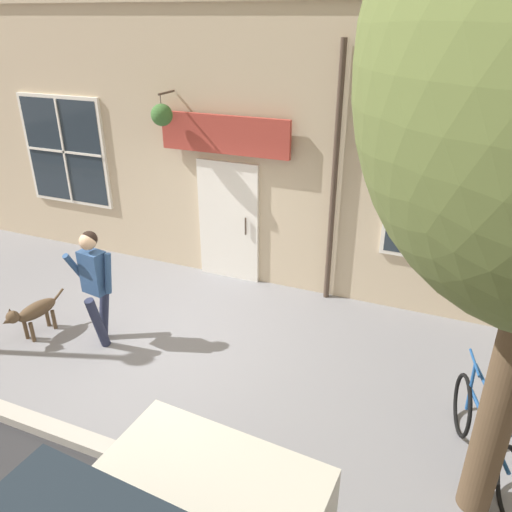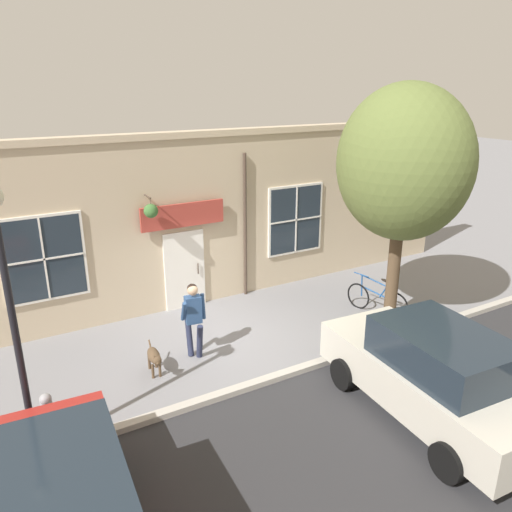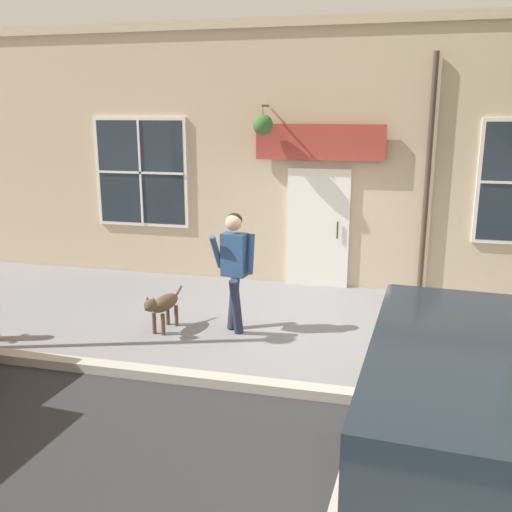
% 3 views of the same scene
% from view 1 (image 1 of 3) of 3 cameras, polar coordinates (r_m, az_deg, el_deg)
% --- Properties ---
extents(ground_plane, '(90.00, 90.00, 0.00)m').
position_cam_1_polar(ground_plane, '(7.37, -9.86, -9.68)').
color(ground_plane, gray).
extents(storefront_facade, '(0.95, 18.00, 4.57)m').
position_cam_1_polar(storefront_facade, '(8.31, -2.49, 12.28)').
color(storefront_facade, '#C6B293').
rests_on(storefront_facade, ground_plane).
extents(pedestrian_walking, '(0.60, 0.59, 1.72)m').
position_cam_1_polar(pedestrian_walking, '(7.08, -17.96, -2.42)').
color(pedestrian_walking, '#282D47').
rests_on(pedestrian_walking, ground_plane).
extents(dog_on_leash, '(1.03, 0.32, 0.61)m').
position_cam_1_polar(dog_on_leash, '(7.87, -24.10, -5.88)').
color(dog_on_leash, brown).
rests_on(dog_on_leash, ground_plane).
extents(leaning_bicycle, '(1.64, 0.62, 1.01)m').
position_cam_1_polar(leaning_bicycle, '(5.85, 24.64, -18.31)').
color(leaning_bicycle, black).
rests_on(leaning_bicycle, ground_plane).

